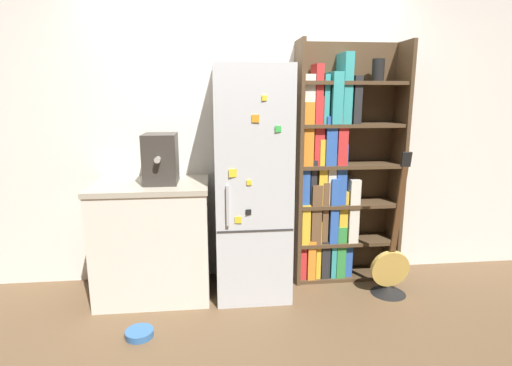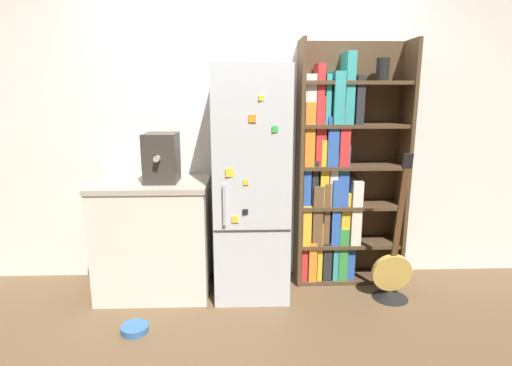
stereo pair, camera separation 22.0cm
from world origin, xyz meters
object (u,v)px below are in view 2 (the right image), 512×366
(refrigerator, at_px, (251,183))
(espresso_machine, at_px, (162,158))
(bookshelf, at_px, (337,175))
(pet_bowl, at_px, (135,328))
(guitar, at_px, (392,278))

(refrigerator, height_order, espresso_machine, refrigerator)
(bookshelf, bearing_deg, espresso_machine, -172.80)
(pet_bowl, bearing_deg, bookshelf, 26.84)
(espresso_machine, xyz_separation_m, pet_bowl, (-0.12, -0.61, -1.10))
(refrigerator, xyz_separation_m, guitar, (1.11, -0.21, -0.74))
(guitar, bearing_deg, refrigerator, 169.10)
(bookshelf, relative_size, espresso_machine, 5.33)
(espresso_machine, bearing_deg, guitar, -6.68)
(pet_bowl, bearing_deg, refrigerator, 36.56)
(guitar, bearing_deg, pet_bowl, -168.46)
(espresso_machine, relative_size, guitar, 0.32)
(bookshelf, distance_m, guitar, 0.94)
(espresso_machine, relative_size, pet_bowl, 2.00)
(refrigerator, distance_m, espresso_machine, 0.73)
(guitar, bearing_deg, bookshelf, 133.80)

